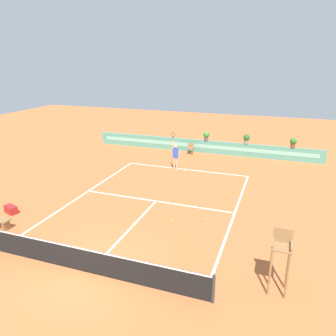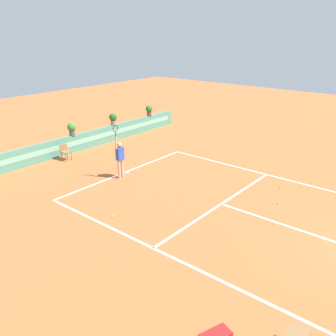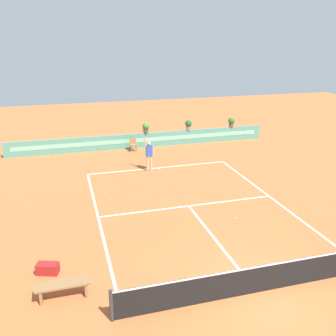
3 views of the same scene
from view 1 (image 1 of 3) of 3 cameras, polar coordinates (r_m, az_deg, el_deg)
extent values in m
plane|color=#BC6033|center=(16.88, -2.61, -6.35)|extent=(60.00, 60.00, 0.00)
cube|color=white|center=(22.05, 3.17, -0.25)|extent=(8.22, 0.10, 0.01)
cube|color=white|center=(17.21, -2.10, -5.81)|extent=(8.22, 0.10, 0.01)
cube|color=white|center=(14.61, -6.82, -10.65)|extent=(0.10, 6.40, 0.01)
cube|color=white|center=(18.67, -14.48, -4.42)|extent=(0.10, 11.89, 0.01)
cube|color=white|center=(15.87, 11.34, -8.40)|extent=(0.10, 11.89, 0.01)
cube|color=white|center=(21.96, 3.09, -0.33)|extent=(0.10, 0.20, 0.01)
cylinder|color=#333333|center=(10.58, 7.94, -20.24)|extent=(0.10, 0.10, 1.00)
cube|color=black|center=(12.03, -13.89, -15.50)|extent=(8.82, 0.02, 0.95)
cube|color=white|center=(11.79, -14.06, -13.70)|extent=(8.82, 0.03, 0.06)
cube|color=#4C8E7A|center=(26.08, 6.03, 3.78)|extent=(18.00, 0.20, 1.00)
cube|color=#7ABCA8|center=(25.96, 5.98, 3.84)|extent=(17.10, 0.01, 0.28)
cylinder|color=olive|center=(11.06, 17.40, -17.15)|extent=(0.07, 0.07, 1.60)
cylinder|color=olive|center=(11.08, 20.15, -17.42)|extent=(0.07, 0.07, 1.60)
cylinder|color=olive|center=(11.48, 17.55, -15.71)|extent=(0.07, 0.07, 1.60)
cylinder|color=olive|center=(11.50, 20.17, -15.97)|extent=(0.07, 0.07, 1.60)
cube|color=olive|center=(10.84, 19.28, -12.93)|extent=(0.60, 0.60, 0.06)
cube|color=olive|center=(10.94, 19.47, -11.01)|extent=(0.60, 0.06, 0.48)
cube|color=olive|center=(10.75, 17.90, -12.10)|extent=(0.06, 0.60, 0.04)
cube|color=olive|center=(10.77, 20.83, -12.39)|extent=(0.06, 0.60, 0.04)
cylinder|color=olive|center=(25.47, 3.41, 2.86)|extent=(0.05, 0.05, 0.45)
cylinder|color=olive|center=(25.38, 4.17, 2.78)|extent=(0.05, 0.05, 0.45)
cylinder|color=olive|center=(25.80, 3.63, 3.05)|extent=(0.05, 0.05, 0.45)
cylinder|color=olive|center=(25.71, 4.38, 2.98)|extent=(0.05, 0.05, 0.45)
cube|color=olive|center=(25.52, 3.91, 3.45)|extent=(0.44, 0.44, 0.04)
cube|color=olive|center=(25.66, 4.04, 3.99)|extent=(0.44, 0.04, 0.36)
cube|color=olive|center=(15.99, -26.47, -9.03)|extent=(0.08, 0.40, 0.45)
cube|color=maroon|center=(17.62, -25.78, -6.54)|extent=(0.78, 0.57, 0.36)
cylinder|color=tan|center=(21.75, 1.59, 0.74)|extent=(0.14, 0.14, 0.90)
cylinder|color=tan|center=(21.81, 1.09, 0.79)|extent=(0.14, 0.14, 0.90)
cube|color=#2D4CB7|center=(21.56, 1.36, 2.66)|extent=(0.36, 0.22, 0.60)
sphere|color=tan|center=(21.45, 1.36, 3.77)|extent=(0.22, 0.22, 0.22)
cylinder|color=tan|center=(21.48, 0.86, 4.12)|extent=(0.09, 0.09, 0.55)
cylinder|color=black|center=(21.38, 0.87, 5.21)|extent=(0.04, 0.04, 0.24)
torus|color=#262626|center=(21.32, 0.87, 5.89)|extent=(0.31, 0.03, 0.31)
cylinder|color=tan|center=(21.51, 1.91, 2.48)|extent=(0.09, 0.09, 0.50)
sphere|color=#CCE033|center=(20.75, -8.58, -1.58)|extent=(0.07, 0.07, 0.07)
sphere|color=#CCE033|center=(15.38, 6.70, -8.94)|extent=(0.07, 0.07, 0.07)
sphere|color=#CCE033|center=(15.24, 0.67, -9.08)|extent=(0.07, 0.07, 0.07)
cylinder|color=#514C47|center=(25.86, 6.69, 5.10)|extent=(0.32, 0.32, 0.28)
sphere|color=#387F33|center=(25.78, 6.72, 5.84)|extent=(0.48, 0.48, 0.48)
cylinder|color=gray|center=(25.37, 13.52, 4.44)|extent=(0.32, 0.32, 0.28)
sphere|color=#235B23|center=(25.29, 13.57, 5.20)|extent=(0.48, 0.48, 0.48)
cylinder|color=brown|center=(25.26, 20.99, 3.66)|extent=(0.32, 0.32, 0.28)
sphere|color=#2D6B28|center=(25.18, 21.08, 4.41)|extent=(0.48, 0.48, 0.48)
camera|label=2|loc=(19.06, -47.36, 11.23)|focal=39.04mm
camera|label=3|loc=(11.12, -73.37, 7.00)|focal=40.49mm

